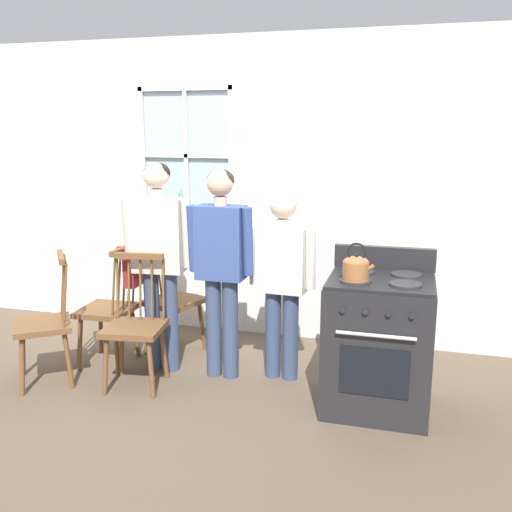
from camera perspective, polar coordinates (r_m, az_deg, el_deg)
ground_plane at (r=4.39m, az=-8.91°, el=-13.18°), size 16.00×16.00×0.00m
wall_back at (r=5.28m, az=-2.92°, el=6.46°), size 6.40×0.16×2.70m
chair_by_window at (r=4.80m, az=-14.47°, el=-5.28°), size 0.42×0.43×0.99m
chair_near_wall at (r=4.36m, az=-11.99°, el=-7.01°), size 0.47×0.46×0.99m
chair_center_cluster at (r=4.95m, az=-8.36°, el=-4.46°), size 0.51×0.53×0.99m
chair_near_stove at (r=4.61m, az=-20.29°, el=-6.46°), size 0.57×0.58×0.99m
person_elderly_left at (r=4.46m, az=-9.69°, el=0.83°), size 0.55×0.25×1.65m
person_teen_center at (r=4.29m, az=-3.52°, el=0.08°), size 0.51×0.22×1.61m
person_adult_right at (r=4.28m, az=2.66°, el=-1.28°), size 0.52×0.23×1.45m
stove at (r=4.02m, az=12.13°, el=-8.44°), size 0.70×0.68×1.08m
kettle at (r=3.75m, az=9.97°, el=-1.09°), size 0.21×0.17×0.25m
potted_plant at (r=5.38m, az=-7.55°, el=4.24°), size 0.17×0.17×0.33m
handbag at (r=4.60m, az=-12.14°, el=-1.23°), size 0.19×0.22×0.31m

